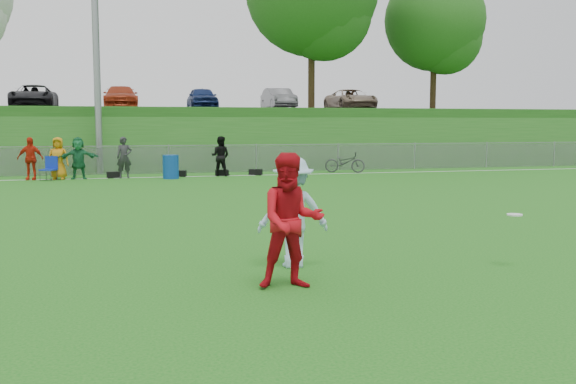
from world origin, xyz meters
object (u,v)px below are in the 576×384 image
object	(u,v)px
player_blue	(293,212)
bicycle	(345,162)
player_red_center	(291,221)
frisbee	(515,215)
recycling_bin	(171,167)

from	to	relation	value
player_blue	bicycle	bearing A→B (deg)	-107.00
player_blue	bicycle	size ratio (longest dim) A/B	0.94
player_red_center	bicycle	xyz separation A→B (m)	(7.68, 19.37, -0.44)
frisbee	recycling_bin	size ratio (longest dim) A/B	0.25
player_red_center	frisbee	xyz separation A→B (m)	(3.68, 0.37, -0.10)
frisbee	bicycle	distance (m)	19.41
player_blue	recycling_bin	bearing A→B (deg)	-82.86
player_red_center	frisbee	size ratio (longest dim) A/B	7.60
frisbee	recycling_bin	world-z (taller)	recycling_bin
player_red_center	frisbee	bearing A→B (deg)	11.65
player_blue	frisbee	size ratio (longest dim) A/B	7.08
bicycle	recycling_bin	bearing A→B (deg)	125.00
recycling_bin	bicycle	xyz separation A→B (m)	(7.94, 1.31, -0.00)
player_blue	recycling_bin	distance (m)	16.82
recycling_bin	player_blue	bearing A→B (deg)	-87.85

